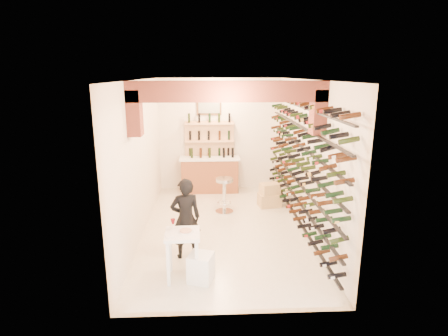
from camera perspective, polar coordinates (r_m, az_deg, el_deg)
The scene contains 11 objects.
ground at distance 8.25m, azimuth 0.10°, elevation -9.31°, with size 6.00×6.00×0.00m, color beige.
room_shell at distance 7.36m, azimuth 0.20°, elevation 6.08°, with size 3.52×6.02×3.21m.
wine_rack at distance 7.97m, azimuth 11.17°, elevation 1.32°, with size 0.32×5.70×2.56m.
back_counter at distance 10.56m, azimuth -2.21°, elevation -0.86°, with size 1.70×0.62×1.29m.
back_shelving at distance 10.64m, azimuth -2.26°, elevation 2.78°, with size 1.40×0.31×2.73m.
tasting_table at distance 6.17m, azimuth -6.45°, elevation -11.15°, with size 0.58×0.58×0.99m.
white_stool at distance 6.26m, azimuth -3.61°, elevation -15.15°, with size 0.37×0.37×0.47m, color white.
person at distance 6.80m, azimuth -5.97°, elevation -7.79°, with size 0.55×0.36×1.52m, color black.
chrome_barstool at distance 8.97m, azimuth 0.06°, elevation -3.86°, with size 0.45×0.45×0.87m.
crate_lower at distance 9.55m, azimuth 7.06°, elevation -4.95°, with size 0.55×0.39×0.33m, color tan.
crate_upper at distance 9.46m, azimuth 7.11°, elevation -3.21°, with size 0.47×0.33×0.28m, color tan.
Camera 1 is at (-0.36, -7.53, 3.33)m, focal length 29.50 mm.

